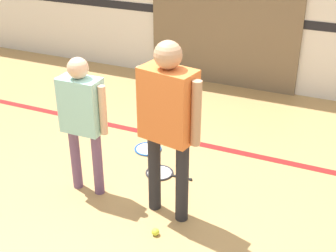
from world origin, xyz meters
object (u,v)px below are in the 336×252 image
person_student_left (82,112)px  racket_spare_on_floor (148,149)px  racket_second_spare (161,173)px  tennis_ball_near_instructor (155,232)px  person_instructor (168,114)px  tennis_ball_by_spare_racket (166,139)px

person_student_left → racket_spare_on_floor: size_ratio=2.67×
person_student_left → racket_spare_on_floor: (0.20, 0.93, -0.84)m
racket_second_spare → tennis_ball_near_instructor: (0.36, -0.89, 0.02)m
tennis_ball_near_instructor → racket_spare_on_floor: bearing=118.7°
racket_spare_on_floor → racket_second_spare: bearing=10.7°
racket_second_spare → tennis_ball_near_instructor: bearing=-70.4°
tennis_ball_near_instructor → racket_second_spare: bearing=111.9°
racket_spare_on_floor → person_instructor: bearing=4.4°
person_student_left → tennis_ball_near_instructor: person_student_left is taller
racket_spare_on_floor → tennis_ball_near_instructor: tennis_ball_near_instructor is taller
racket_spare_on_floor → tennis_ball_near_instructor: size_ratio=7.79×
tennis_ball_near_instructor → tennis_ball_by_spare_racket: same height
racket_spare_on_floor → tennis_ball_near_instructor: (0.70, -1.28, 0.02)m
racket_spare_on_floor → tennis_ball_by_spare_racket: size_ratio=7.79×
person_student_left → person_instructor: bearing=-1.7°
person_student_left → tennis_ball_by_spare_racket: 1.48m
racket_spare_on_floor → tennis_ball_by_spare_racket: bearing=129.1°
racket_second_spare → tennis_ball_by_spare_racket: (-0.24, 0.65, 0.02)m
racket_second_spare → tennis_ball_near_instructor: tennis_ball_near_instructor is taller
person_instructor → racket_spare_on_floor: size_ratio=3.19×
person_instructor → tennis_ball_by_spare_racket: size_ratio=24.82×
racket_second_spare → tennis_ball_by_spare_racket: size_ratio=7.85×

